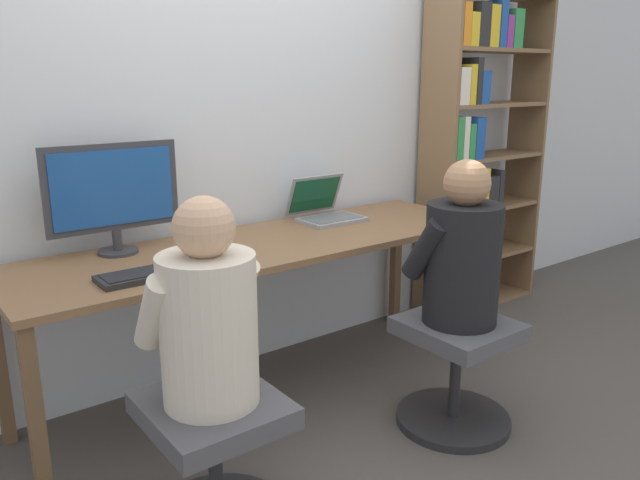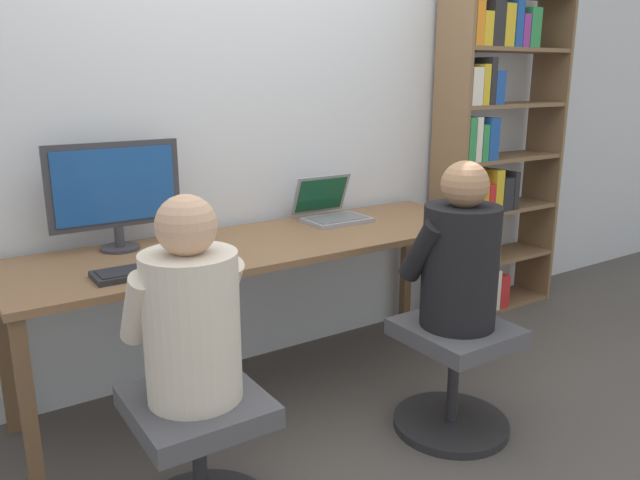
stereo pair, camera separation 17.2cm
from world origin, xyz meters
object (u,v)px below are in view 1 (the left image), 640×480
object	(u,v)px
desktop_monitor	(114,194)
office_chair_left	(215,458)
keyboard	(158,272)
bookshelf	(474,162)
laptop	(326,211)
office_chair_right	(456,367)
person_at_laptop	(462,254)
person_at_monitor	(207,316)

from	to	relation	value
desktop_monitor	office_chair_left	xyz separation A→B (m)	(-0.04, -0.89, -0.74)
keyboard	office_chair_left	distance (m)	0.71
keyboard	office_chair_left	size ratio (longest dim) A/B	0.89
keyboard	bookshelf	distance (m)	2.27
laptop	office_chair_right	world-z (taller)	laptop
office_chair_left	office_chair_right	size ratio (longest dim) A/B	1.00
keyboard	office_chair_right	distance (m)	1.31
keyboard	person_at_laptop	xyz separation A→B (m)	(1.08, -0.54, 0.01)
person_at_laptop	bookshelf	distance (m)	1.47
person_at_monitor	desktop_monitor	bearing A→B (deg)	87.36
laptop	office_chair_left	size ratio (longest dim) A/B	0.65
person_at_monitor	bookshelf	world-z (taller)	bookshelf
office_chair_left	bookshelf	size ratio (longest dim) A/B	0.25
desktop_monitor	office_chair_right	size ratio (longest dim) A/B	1.12
office_chair_left	person_at_monitor	distance (m)	0.50
office_chair_right	person_at_monitor	xyz separation A→B (m)	(-1.14, 0.04, 0.50)
desktop_monitor	person_at_monitor	xyz separation A→B (m)	(-0.04, -0.89, -0.24)
person_at_monitor	person_at_laptop	bearing A→B (deg)	-1.73
bookshelf	keyboard	bearing A→B (deg)	-170.84
person_at_laptop	laptop	bearing A→B (deg)	91.28
office_chair_right	person_at_laptop	world-z (taller)	person_at_laptop
office_chair_right	bookshelf	size ratio (longest dim) A/B	0.25
office_chair_left	office_chair_right	bearing A→B (deg)	-1.74
person_at_laptop	bookshelf	world-z (taller)	bookshelf
person_at_monitor	laptop	bearing A→B (deg)	37.26
office_chair_right	desktop_monitor	bearing A→B (deg)	139.80
bookshelf	laptop	bearing A→B (deg)	-179.33
desktop_monitor	office_chair_left	size ratio (longest dim) A/B	1.12
person_at_monitor	office_chair_right	bearing A→B (deg)	-1.98
keyboard	office_chair_left	xyz separation A→B (m)	(-0.05, -0.51, -0.50)
keyboard	person_at_monitor	world-z (taller)	person_at_monitor
office_chair_left	bookshelf	bearing A→B (deg)	20.80
office_chair_right	person_at_laptop	size ratio (longest dim) A/B	0.73
laptop	bookshelf	xyz separation A→B (m)	(1.17, 0.01, 0.16)
keyboard	bookshelf	bearing A→B (deg)	9.16
desktop_monitor	person_at_laptop	world-z (taller)	desktop_monitor
desktop_monitor	office_chair_right	distance (m)	1.62
office_chair_left	bookshelf	xyz separation A→B (m)	(2.29, 0.87, 0.69)
person_at_monitor	bookshelf	xyz separation A→B (m)	(2.29, 0.86, 0.19)
laptop	person_at_monitor	distance (m)	1.40
keyboard	person_at_monitor	xyz separation A→B (m)	(-0.05, -0.50, -0.00)
laptop	keyboard	world-z (taller)	laptop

